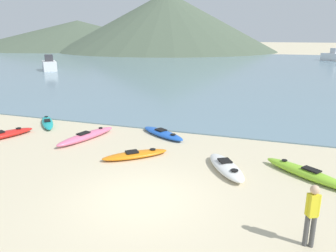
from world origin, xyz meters
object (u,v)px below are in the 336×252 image
at_px(kayak_on_sand_2, 47,122).
at_px(person_near_foreground, 312,212).
at_px(kayak_on_sand_1, 226,167).
at_px(kayak_on_sand_5, 163,133).
at_px(moored_boat_0, 332,56).
at_px(kayak_on_sand_4, 135,155).
at_px(kayak_on_sand_3, 306,173).
at_px(kayak_on_sand_7, 1,135).
at_px(moored_boat_1, 49,65).
at_px(kayak_on_sand_6, 86,136).

bearing_deg(kayak_on_sand_2, person_near_foreground, -27.80).
distance_m(kayak_on_sand_1, kayak_on_sand_5, 4.93).
relative_size(person_near_foreground, moored_boat_0, 0.43).
height_order(kayak_on_sand_4, moored_boat_0, moored_boat_0).
relative_size(kayak_on_sand_3, kayak_on_sand_7, 0.96).
xyz_separation_m(kayak_on_sand_7, person_near_foreground, (13.52, -4.10, 0.75)).
bearing_deg(kayak_on_sand_2, moored_boat_0, 69.32).
relative_size(kayak_on_sand_2, kayak_on_sand_3, 0.88).
bearing_deg(moored_boat_0, kayak_on_sand_7, -110.14).
height_order(kayak_on_sand_4, moored_boat_1, moored_boat_1).
height_order(kayak_on_sand_1, kayak_on_sand_3, kayak_on_sand_3).
bearing_deg(kayak_on_sand_4, moored_boat_0, 76.57).
distance_m(kayak_on_sand_2, moored_boat_0, 57.47).
distance_m(kayak_on_sand_1, kayak_on_sand_3, 2.78).
bearing_deg(kayak_on_sand_1, kayak_on_sand_6, 167.38).
relative_size(kayak_on_sand_2, moored_boat_0, 0.72).
distance_m(kayak_on_sand_3, kayak_on_sand_4, 6.49).
relative_size(kayak_on_sand_7, moored_boat_0, 0.86).
distance_m(kayak_on_sand_6, person_near_foreground, 10.92).
height_order(kayak_on_sand_1, kayak_on_sand_6, kayak_on_sand_1).
xyz_separation_m(kayak_on_sand_7, moored_boat_1, (-17.42, 25.43, 0.65)).
relative_size(kayak_on_sand_3, moored_boat_0, 0.82).
bearing_deg(kayak_on_sand_1, moored_boat_0, 80.21).
xyz_separation_m(kayak_on_sand_7, moored_boat_0, (20.75, 56.55, 0.70)).
relative_size(kayak_on_sand_1, moored_boat_1, 0.73).
height_order(kayak_on_sand_6, moored_boat_0, moored_boat_0).
bearing_deg(person_near_foreground, kayak_on_sand_7, 163.11).
xyz_separation_m(kayak_on_sand_3, moored_boat_1, (-31.11, 25.41, 0.63)).
distance_m(kayak_on_sand_5, person_near_foreground, 9.45).
height_order(kayak_on_sand_5, moored_boat_1, moored_boat_1).
height_order(kayak_on_sand_1, kayak_on_sand_7, kayak_on_sand_1).
relative_size(kayak_on_sand_6, moored_boat_0, 0.96).
xyz_separation_m(moored_boat_0, moored_boat_1, (-38.17, -31.13, -0.05)).
height_order(kayak_on_sand_5, kayak_on_sand_6, kayak_on_sand_6).
distance_m(kayak_on_sand_4, moored_boat_1, 35.53).
xyz_separation_m(kayak_on_sand_3, kayak_on_sand_7, (-13.68, -0.01, -0.02)).
bearing_deg(moored_boat_0, kayak_on_sand_6, -106.84).
height_order(kayak_on_sand_4, kayak_on_sand_7, kayak_on_sand_7).
bearing_deg(kayak_on_sand_5, kayak_on_sand_2, -178.89).
bearing_deg(moored_boat_1, kayak_on_sand_1, -42.29).
distance_m(kayak_on_sand_2, kayak_on_sand_5, 6.80).
relative_size(kayak_on_sand_1, kayak_on_sand_2, 1.00).
xyz_separation_m(kayak_on_sand_3, kayak_on_sand_6, (-9.69, 1.18, -0.01)).
bearing_deg(kayak_on_sand_1, kayak_on_sand_5, 138.34).
relative_size(kayak_on_sand_1, kayak_on_sand_5, 0.94).
distance_m(kayak_on_sand_2, kayak_on_sand_3, 13.53).
bearing_deg(kayak_on_sand_7, kayak_on_sand_5, 21.96).
bearing_deg(kayak_on_sand_7, kayak_on_sand_4, -1.51).
bearing_deg(kayak_on_sand_2, moored_boat_1, 128.29).
bearing_deg(kayak_on_sand_7, kayak_on_sand_1, -1.87).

